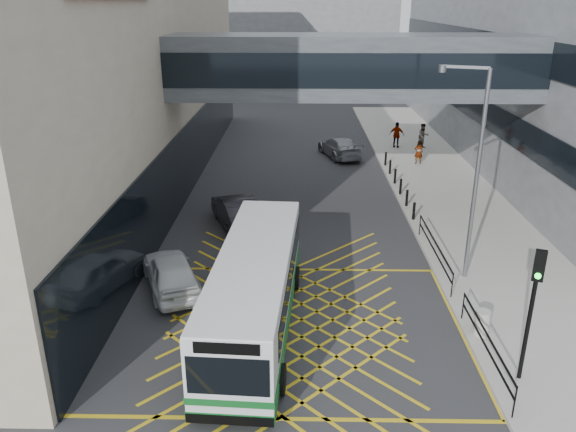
# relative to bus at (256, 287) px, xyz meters

# --- Properties ---
(ground) EXTENTS (120.00, 120.00, 0.00)m
(ground) POSITION_rel_bus_xyz_m (1.01, -0.08, -1.53)
(ground) COLOR #333335
(building_far) EXTENTS (28.00, 16.00, 18.00)m
(building_far) POSITION_rel_bus_xyz_m (-0.99, 59.92, 7.47)
(building_far) COLOR slate
(building_far) RESTS_ON ground
(skybridge) EXTENTS (20.00, 4.10, 3.00)m
(skybridge) POSITION_rel_bus_xyz_m (4.01, 11.92, 5.97)
(skybridge) COLOR #474C51
(skybridge) RESTS_ON ground
(pavement) EXTENTS (6.00, 54.00, 0.16)m
(pavement) POSITION_rel_bus_xyz_m (10.01, 14.92, -1.45)
(pavement) COLOR #AEA9A0
(pavement) RESTS_ON ground
(box_junction) EXTENTS (12.00, 9.00, 0.01)m
(box_junction) POSITION_rel_bus_xyz_m (1.01, -0.08, -1.53)
(box_junction) COLOR gold
(box_junction) RESTS_ON ground
(bus) EXTENTS (3.01, 10.34, 2.86)m
(bus) POSITION_rel_bus_xyz_m (0.00, 0.00, 0.00)
(bus) COLOR silver
(bus) RESTS_ON ground
(car_white) EXTENTS (3.62, 5.17, 1.52)m
(car_white) POSITION_rel_bus_xyz_m (-3.49, 2.62, -0.77)
(car_white) COLOR white
(car_white) RESTS_ON ground
(car_dark) EXTENTS (3.61, 5.41, 1.58)m
(car_dark) POSITION_rel_bus_xyz_m (-1.61, 9.20, -0.75)
(car_dark) COLOR black
(car_dark) RESTS_ON ground
(car_silver) EXTENTS (3.37, 5.23, 1.51)m
(car_silver) POSITION_rel_bus_xyz_m (4.35, 22.71, -0.78)
(car_silver) COLOR #93959B
(car_silver) RESTS_ON ground
(traffic_light) EXTENTS (0.34, 0.50, 4.21)m
(traffic_light) POSITION_rel_bus_xyz_m (7.92, -2.97, 1.36)
(traffic_light) COLOR black
(traffic_light) RESTS_ON pavement
(street_lamp) EXTENTS (1.83, 0.83, 8.22)m
(street_lamp) POSITION_rel_bus_xyz_m (7.96, 3.71, 3.31)
(street_lamp) COLOR slate
(street_lamp) RESTS_ON pavement
(litter_bin) EXTENTS (0.50, 0.50, 0.86)m
(litter_bin) POSITION_rel_bus_xyz_m (7.53, -0.56, -0.94)
(litter_bin) COLOR #ADA89E
(litter_bin) RESTS_ON pavement
(kerb_railings) EXTENTS (0.05, 12.54, 1.00)m
(kerb_railings) POSITION_rel_bus_xyz_m (7.16, 1.70, -0.66)
(kerb_railings) COLOR black
(kerb_railings) RESTS_ON pavement
(bollards) EXTENTS (0.14, 10.14, 0.90)m
(bollards) POSITION_rel_bus_xyz_m (7.26, 14.92, -0.92)
(bollards) COLOR black
(bollards) RESTS_ON pavement
(pedestrian_a) EXTENTS (0.64, 0.46, 1.59)m
(pedestrian_a) POSITION_rel_bus_xyz_m (9.52, 20.33, -0.58)
(pedestrian_a) COLOR gray
(pedestrian_a) RESTS_ON pavement
(pedestrian_b) EXTENTS (0.98, 0.71, 1.82)m
(pedestrian_b) POSITION_rel_bus_xyz_m (10.72, 24.78, -0.47)
(pedestrian_b) COLOR gray
(pedestrian_b) RESTS_ON pavement
(pedestrian_c) EXTENTS (1.25, 0.90, 1.91)m
(pedestrian_c) POSITION_rel_bus_xyz_m (8.77, 24.85, -0.42)
(pedestrian_c) COLOR gray
(pedestrian_c) RESTS_ON pavement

